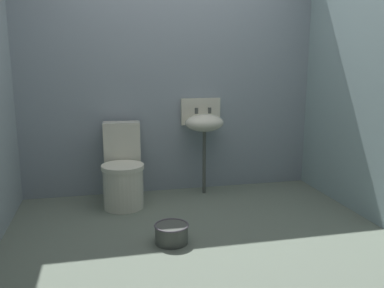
% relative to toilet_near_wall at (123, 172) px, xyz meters
% --- Properties ---
extents(ground_plane, '(3.46, 2.97, 0.08)m').
position_rel_toilet_near_wall_xyz_m(ground_plane, '(0.54, -0.94, -0.36)').
color(ground_plane, slate).
extents(wall_back, '(3.46, 0.10, 2.50)m').
position_rel_toilet_near_wall_xyz_m(wall_back, '(0.54, 0.40, 0.93)').
color(wall_back, '#8A97A1').
rests_on(wall_back, ground).
extents(wall_right, '(0.10, 2.77, 2.50)m').
position_rel_toilet_near_wall_xyz_m(wall_right, '(2.13, -0.84, 0.93)').
color(wall_right, '#839E9F').
rests_on(wall_right, ground).
extents(toilet_near_wall, '(0.42, 0.61, 0.78)m').
position_rel_toilet_near_wall_xyz_m(toilet_near_wall, '(0.00, 0.00, 0.00)').
color(toilet_near_wall, silver).
rests_on(toilet_near_wall, ground).
extents(sink, '(0.42, 0.35, 0.99)m').
position_rel_toilet_near_wall_xyz_m(sink, '(0.85, 0.19, 0.43)').
color(sink, '#4B5049').
rests_on(sink, ground).
extents(bucket, '(0.27, 0.27, 0.15)m').
position_rel_toilet_near_wall_xyz_m(bucket, '(0.31, -0.94, -0.24)').
color(bucket, '#4B5049').
rests_on(bucket, ground).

